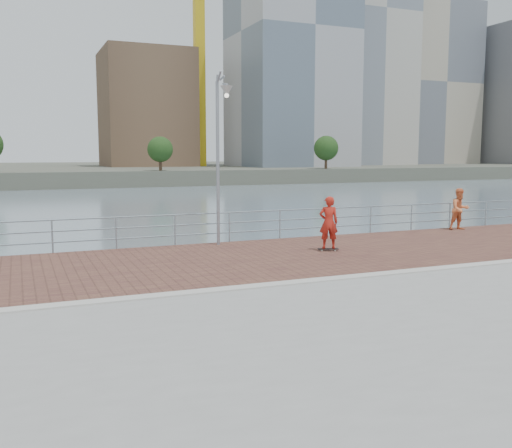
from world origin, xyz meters
name	(u,v)px	position (x,y,z in m)	size (l,w,h in m)	color
water	(286,361)	(0.00, 0.00, -2.00)	(400.00, 400.00, 0.00)	slate
seawall	(413,403)	(0.00, -5.00, -1.00)	(40.00, 24.00, 2.00)	gray
brick_lane	(236,260)	(0.00, 3.60, 0.01)	(40.00, 6.80, 0.02)	brown
curb	(287,283)	(0.00, 0.00, 0.03)	(40.00, 0.40, 0.06)	#B7B5AD
far_shore	(46,171)	(0.00, 122.50, -0.75)	(320.00, 95.00, 2.50)	#4C5142
guardrail	(203,225)	(0.00, 7.00, 0.69)	(39.06, 0.06, 1.13)	#8C9EA8
street_lamp	(222,129)	(0.43, 6.08, 4.10)	(0.42, 1.22, 5.77)	gray
skateboard	(328,249)	(3.39, 3.84, 0.08)	(0.71, 0.41, 0.08)	black
skateboarder	(329,222)	(3.39, 3.84, 0.98)	(0.64, 0.42, 1.74)	red
bystander	(460,209)	(11.22, 6.31, 0.90)	(0.86, 0.67, 1.76)	#F07D46
tower_crane	(186,3)	(27.36, 104.00, 33.50)	(47.00, 2.00, 50.70)	gold
skyline	(202,54)	(30.63, 104.25, 23.70)	(233.00, 41.00, 70.27)	#ADA38E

